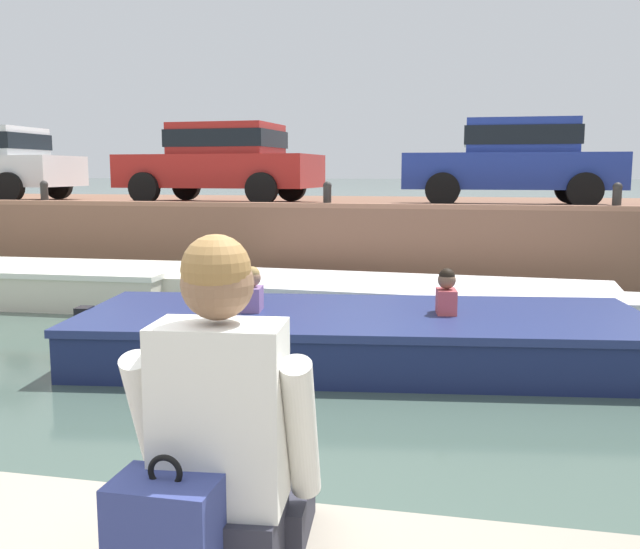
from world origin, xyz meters
TOP-DOWN VIEW (x-y plane):
  - ground_plane at (0.00, 4.78)m, footprint 400.00×400.00m
  - far_quay_wall at (0.00, 12.56)m, footprint 60.00×6.00m
  - far_wall_coping at (0.00, 9.68)m, footprint 60.00×0.24m
  - boat_moored_west_cream at (-5.87, 7.68)m, footprint 6.54×2.00m
  - boat_moored_central_white at (0.43, 7.93)m, footprint 6.81×2.32m
  - motorboat_passing at (0.12, 5.21)m, footprint 7.33×3.02m
  - car_left_inner_red at (-3.93, 11.31)m, footprint 3.93×2.16m
  - car_centre_blue at (1.65, 11.31)m, footprint 3.83×1.94m
  - mooring_bollard_west at (-6.94, 9.81)m, footprint 0.15×0.15m
  - mooring_bollard_mid at (-1.50, 9.81)m, footprint 0.15×0.15m
  - mooring_bollard_east at (3.18, 9.81)m, footprint 0.15×0.15m
  - person_seated_right at (0.30, -0.41)m, footprint 0.56×0.56m
  - backpack_on_ledge at (0.22, -0.62)m, footprint 0.28×0.24m

SIDE VIEW (x-z plane):
  - ground_plane at x=0.00m, z-range 0.00..0.00m
  - boat_moored_central_white at x=0.43m, z-range 0.00..0.44m
  - motorboat_passing at x=0.12m, z-range -0.24..0.79m
  - boat_moored_west_cream at x=-5.87m, z-range 0.00..0.58m
  - far_quay_wall at x=0.00m, z-range 0.00..1.43m
  - backpack_on_ledge at x=0.22m, z-range 0.87..1.28m
  - person_seated_right at x=0.30m, z-range 0.80..1.76m
  - far_wall_coping at x=0.00m, z-range 1.43..1.51m
  - mooring_bollard_west at x=-6.94m, z-range 1.44..1.89m
  - mooring_bollard_mid at x=-1.50m, z-range 1.44..1.89m
  - mooring_bollard_east at x=3.18m, z-range 1.44..1.89m
  - car_centre_blue at x=1.65m, z-range 1.50..3.04m
  - car_left_inner_red at x=-3.93m, z-range 1.50..3.04m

